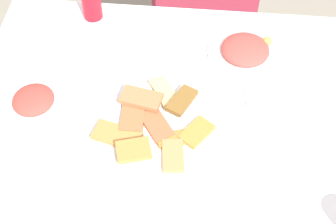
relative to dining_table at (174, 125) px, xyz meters
name	(u,v)px	position (x,y,z in m)	size (l,w,h in m)	color
ground_plane	(173,218)	(0.00, 0.00, -0.65)	(6.00, 6.00, 0.00)	gray
dining_table	(174,125)	(0.00, 0.00, 0.00)	(1.23, 0.92, 0.72)	white
dining_chair	(203,5)	(0.06, 0.73, -0.14)	(0.48, 0.48, 0.90)	#A02D42
pide_platter	(157,126)	(-0.05, -0.07, 0.08)	(0.35, 0.35, 0.05)	white
salad_plate_greens	(245,51)	(0.21, 0.25, 0.09)	(0.24, 0.24, 0.05)	white
salad_plate_rice	(34,101)	(-0.42, -0.01, 0.08)	(0.21, 0.21, 0.04)	white
soda_can	(91,2)	(-0.31, 0.39, 0.13)	(0.07, 0.07, 0.12)	red
paper_napkin	(277,105)	(0.30, 0.05, 0.07)	(0.13, 0.13, 0.00)	white
fork	(278,109)	(0.30, 0.03, 0.07)	(0.19, 0.02, 0.01)	silver
spoon	(277,100)	(0.30, 0.07, 0.07)	(0.19, 0.01, 0.01)	silver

